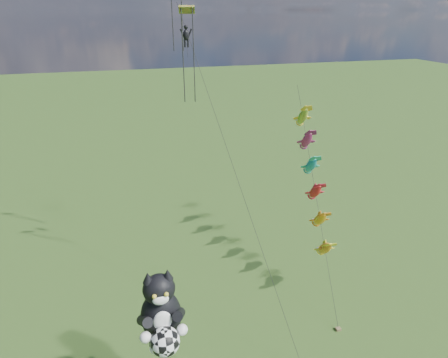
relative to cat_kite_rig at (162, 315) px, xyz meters
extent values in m
ellipsoid|color=black|center=(0.00, 0.30, -0.29)|extent=(2.63, 2.30, 3.34)
ellipsoid|color=black|center=(0.00, 0.20, 1.69)|extent=(2.06, 1.93, 1.69)
cone|color=black|center=(-0.52, 0.20, 2.58)|extent=(0.69, 0.69, 0.63)
cone|color=black|center=(0.52, 0.20, 2.58)|extent=(0.69, 0.69, 0.63)
ellipsoid|color=white|center=(0.00, -0.48, 1.53)|extent=(0.95, 0.60, 0.61)
ellipsoid|color=white|center=(0.00, -0.48, 0.02)|extent=(1.10, 0.60, 1.38)
sphere|color=gold|center=(-0.31, -0.55, 1.88)|extent=(0.25, 0.25, 0.25)
sphere|color=gold|center=(0.31, -0.55, 1.88)|extent=(0.25, 0.25, 0.25)
sphere|color=white|center=(-0.99, -0.79, -0.55)|extent=(0.63, 0.63, 0.63)
sphere|color=white|center=(0.99, -0.79, -0.55)|extent=(0.63, 0.63, 0.63)
sphere|color=white|center=(-0.52, 0.15, -2.54)|extent=(0.67, 0.67, 0.67)
sphere|color=white|center=(0.52, 0.15, -2.54)|extent=(0.67, 0.67, 0.67)
sphere|color=white|center=(0.00, -1.10, -0.82)|extent=(1.61, 1.61, 1.61)
cube|color=brown|center=(13.61, 2.56, -7.39)|extent=(0.40, 0.30, 0.22)
cylinder|color=black|center=(14.89, 10.37, 0.67)|extent=(2.59, 15.63, 16.06)
ellipsoid|color=#D84819|center=(14.33, 6.93, -2.86)|extent=(1.18, 2.39, 2.31)
ellipsoid|color=yellow|center=(14.61, 8.68, -1.07)|extent=(1.18, 2.39, 2.31)
ellipsoid|color=red|center=(14.90, 10.43, 0.73)|extent=(1.18, 2.39, 2.31)
ellipsoid|color=#198EBF|center=(15.18, 12.18, 2.53)|extent=(1.18, 2.39, 2.31)
ellipsoid|color=#D83365|center=(15.47, 13.92, 4.32)|extent=(1.18, 2.39, 2.31)
ellipsoid|color=green|center=(15.75, 15.67, 6.12)|extent=(1.18, 2.39, 2.31)
cylinder|color=black|center=(6.73, 7.97, 4.33)|extent=(5.10, 16.33, 23.37)
cube|color=green|center=(4.41, 12.96, 15.46)|extent=(1.22, 0.72, 0.57)
cylinder|color=black|center=(4.00, 12.96, 12.05)|extent=(0.08, 0.08, 6.81)
cylinder|color=black|center=(4.81, 12.96, 12.05)|extent=(0.08, 0.08, 6.81)
cylinder|color=black|center=(3.81, 16.12, 15.79)|extent=(0.08, 0.08, 7.24)
cylinder|color=black|center=(4.58, 16.12, 15.79)|extent=(0.08, 0.08, 7.24)
camera|label=1|loc=(-0.86, -16.10, 15.43)|focal=30.00mm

